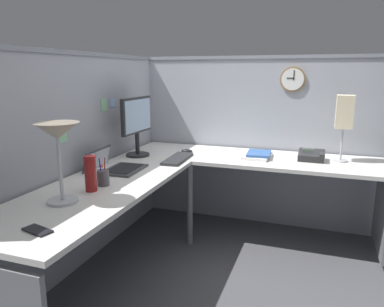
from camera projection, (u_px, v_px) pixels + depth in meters
name	position (u px, v px, depth m)	size (l,w,h in m)	color
ground_plane	(202.00, 255.00, 2.93)	(6.80, 6.80, 0.00)	#47474C
cubicle_wall_back	(76.00, 161.00, 2.70)	(2.57, 0.12, 1.58)	#999EA8
cubicle_wall_right	(257.00, 141.00, 3.47)	(0.12, 2.37, 1.58)	#999EA8
desk	(203.00, 185.00, 2.64)	(2.35, 2.15, 0.73)	silver
monitor	(137.00, 122.00, 3.07)	(0.46, 0.20, 0.50)	#232326
laptop	(112.00, 166.00, 2.69)	(0.36, 0.40, 0.22)	#38383D
keyboard	(178.00, 159.00, 2.98)	(0.43, 0.14, 0.02)	#232326
computer_mouse	(187.00, 151.00, 3.24)	(0.06, 0.10, 0.03)	black
desk_lamp_dome	(58.00, 138.00, 1.94)	(0.24, 0.24, 0.44)	#B7BABF
pen_cup	(103.00, 177.00, 2.31)	(0.08, 0.08, 0.18)	#4C4C51
cell_phone	(37.00, 230.00, 1.65)	(0.07, 0.14, 0.01)	black
thermos_flask	(90.00, 174.00, 2.19)	(0.07, 0.07, 0.22)	maroon
office_phone	(312.00, 156.00, 2.96)	(0.19, 0.21, 0.11)	#232326
book_stack	(258.00, 155.00, 3.07)	(0.30, 0.23, 0.04)	silver
desk_lamp_paper	(344.00, 114.00, 2.86)	(0.13, 0.13, 0.53)	#B7BABF
wall_clock	(293.00, 79.00, 3.20)	(0.04, 0.22, 0.22)	olive
pinned_note_leftmost	(104.00, 105.00, 2.90)	(0.08, 0.00, 0.09)	#8CCC99
pinned_note_middle	(113.00, 103.00, 3.02)	(0.08, 0.00, 0.07)	#99B7E5
pinned_note_rightmost	(63.00, 137.00, 2.46)	(0.08, 0.00, 0.07)	#8CCC99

